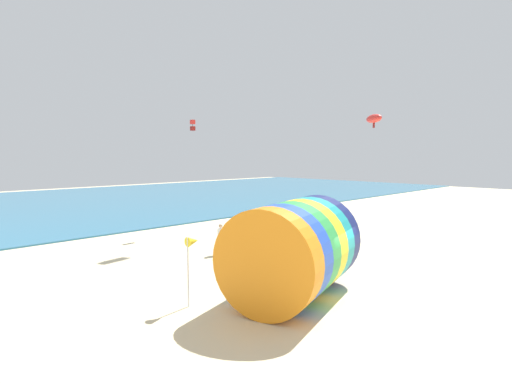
% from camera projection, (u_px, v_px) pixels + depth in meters
% --- Properties ---
extents(ground_plane, '(120.00, 120.00, 0.00)m').
position_uv_depth(ground_plane, '(331.00, 294.00, 15.35)').
color(ground_plane, beige).
extents(sea, '(120.00, 40.00, 0.10)m').
position_uv_depth(sea, '(35.00, 206.00, 41.60)').
color(sea, teal).
rests_on(sea, ground).
extents(giant_inflatable_tube, '(6.08, 5.00, 3.65)m').
position_uv_depth(giant_inflatable_tube, '(294.00, 249.00, 14.84)').
color(giant_inflatable_tube, orange).
rests_on(giant_inflatable_tube, ground).
extents(kite_handler, '(0.27, 0.39, 1.78)m').
position_uv_depth(kite_handler, '(344.00, 252.00, 18.18)').
color(kite_handler, black).
rests_on(kite_handler, ground).
extents(kite_red_parafoil, '(1.31, 1.55, 0.78)m').
position_uv_depth(kite_red_parafoil, '(374.00, 119.00, 21.46)').
color(kite_red_parafoil, red).
extents(kite_red_box, '(0.29, 0.29, 0.79)m').
position_uv_depth(kite_red_box, '(193.00, 125.00, 27.61)').
color(kite_red_box, red).
extents(bystander_near_water, '(0.42, 0.40, 1.65)m').
position_uv_depth(bystander_near_water, '(221.00, 239.00, 21.50)').
color(bystander_near_water, '#726651').
rests_on(bystander_near_water, ground).
extents(bystander_mid_beach, '(0.38, 0.25, 1.64)m').
position_uv_depth(bystander_mid_beach, '(339.00, 223.00, 26.42)').
color(bystander_mid_beach, '#726651').
rests_on(bystander_mid_beach, ground).
extents(beach_flag, '(0.47, 0.36, 2.49)m').
position_uv_depth(beach_flag, '(192.00, 244.00, 13.99)').
color(beach_flag, silver).
rests_on(beach_flag, ground).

